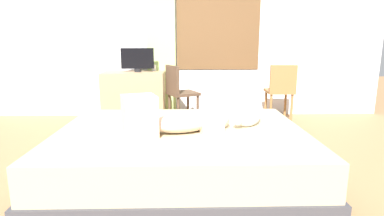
{
  "coord_description": "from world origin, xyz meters",
  "views": [
    {
      "loc": [
        0.01,
        -2.53,
        1.19
      ],
      "look_at": [
        0.09,
        0.33,
        0.58
      ],
      "focal_mm": 29.22,
      "sensor_mm": 36.0,
      "label": 1
    }
  ],
  "objects": [
    {
      "name": "bed",
      "position": [
        -0.01,
        0.13,
        0.21
      ],
      "size": [
        2.21,
        1.71,
        0.43
      ],
      "color": "#38383D",
      "rests_on": "ground"
    },
    {
      "name": "desk",
      "position": [
        -0.73,
        2.15,
        0.37
      ],
      "size": [
        0.9,
        0.56,
        0.74
      ],
      "color": "#997A56",
      "rests_on": "ground"
    },
    {
      "name": "chair_by_desk",
      "position": [
        -0.06,
        1.84,
        0.51
      ],
      "size": [
        0.51,
        0.51,
        0.86
      ],
      "color": "#4C3828",
      "rests_on": "ground"
    },
    {
      "name": "ground_plane",
      "position": [
        0.0,
        0.0,
        0.0
      ],
      "size": [
        16.0,
        16.0,
        0.0
      ],
      "primitive_type": "plane",
      "color": "olive"
    },
    {
      "name": "cat",
      "position": [
        0.6,
        0.21,
        0.49
      ],
      "size": [
        0.3,
        0.26,
        0.21
      ],
      "color": "silver",
      "rests_on": "bed"
    },
    {
      "name": "curtain_left",
      "position": [
        -0.34,
        2.43,
        1.28
      ],
      "size": [
        0.44,
        0.06,
        2.55
      ],
      "primitive_type": "cube",
      "color": "#ADCC75",
      "rests_on": "ground"
    },
    {
      "name": "person_lying",
      "position": [
        -0.08,
        0.02,
        0.54
      ],
      "size": [
        0.93,
        0.52,
        0.34
      ],
      "color": "#CCB299",
      "rests_on": "bed"
    },
    {
      "name": "cup",
      "position": [
        -0.44,
        2.29,
        0.79
      ],
      "size": [
        0.06,
        0.06,
        0.09
      ],
      "primitive_type": "cylinder",
      "color": "white",
      "rests_on": "desk"
    },
    {
      "name": "back_wall_with_window",
      "position": [
        0.01,
        2.55,
        1.45
      ],
      "size": [
        6.4,
        0.14,
        2.9
      ],
      "color": "silver",
      "rests_on": "ground"
    },
    {
      "name": "tv_monitor",
      "position": [
        -0.67,
        2.15,
        0.92
      ],
      "size": [
        0.48,
        0.1,
        0.35
      ],
      "color": "black",
      "rests_on": "desk"
    },
    {
      "name": "chair_spare",
      "position": [
        1.43,
        1.95,
        0.51
      ],
      "size": [
        0.39,
        0.39,
        0.86
      ],
      "color": "brown",
      "rests_on": "ground"
    }
  ]
}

